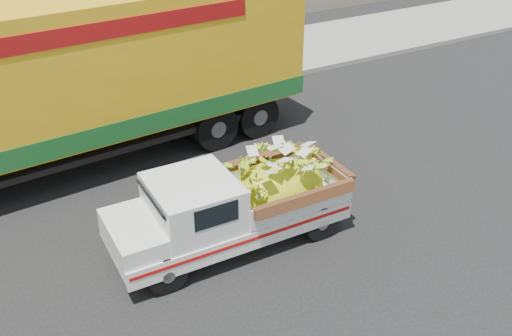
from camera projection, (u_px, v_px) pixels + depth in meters
ground at (176, 279)px, 9.68m from camera, size 100.00×100.00×0.00m
curb at (70, 120)px, 14.99m from camera, size 60.00×0.25×0.15m
sidewalk at (52, 94)px, 16.58m from camera, size 60.00×4.00×0.14m
pickup_truck at (245, 201)px, 10.29m from camera, size 4.33×1.65×1.51m
semi_trailer at (43, 83)px, 11.77m from camera, size 12.04×3.39×3.80m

